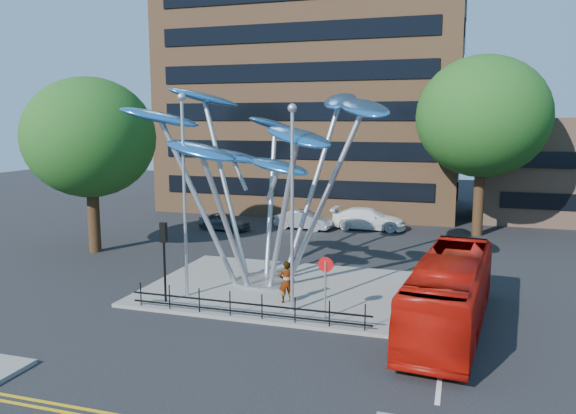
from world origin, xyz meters
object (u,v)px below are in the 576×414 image
(tree_right, at_px, (483,117))
(traffic_light_island, at_px, (164,245))
(street_lamp_left, at_px, (184,178))
(parked_car_left, at_px, (225,221))
(parked_car_mid, at_px, (304,220))
(street_lamp_right, at_px, (292,190))
(tree_left, at_px, (90,138))
(leaf_sculpture, at_px, (262,141))
(no_entry_sign_island, at_px, (326,277))
(pedestrian, at_px, (286,282))
(parked_car_right, at_px, (368,219))
(red_bus, at_px, (450,293))

(tree_right, distance_m, traffic_light_island, 24.06)
(street_lamp_left, relative_size, parked_car_left, 2.36)
(traffic_light_island, height_order, parked_car_mid, traffic_light_island)
(street_lamp_right, xyz_separation_m, parked_car_mid, (-4.47, 17.50, -4.41))
(traffic_light_island, relative_size, parked_car_left, 0.92)
(tree_left, height_order, leaf_sculpture, tree_left)
(leaf_sculpture, relative_size, no_entry_sign_island, 5.19)
(tree_left, relative_size, parked_car_left, 2.77)
(tree_right, distance_m, pedestrian, 21.00)
(leaf_sculpture, distance_m, street_lamp_right, 4.83)
(pedestrian, xyz_separation_m, parked_car_right, (0.56, 17.96, -0.28))
(leaf_sculpture, bearing_deg, traffic_light_island, -125.04)
(traffic_light_island, bearing_deg, parked_car_left, 105.00)
(street_lamp_right, bearing_deg, tree_left, 154.23)
(tree_right, bearing_deg, no_entry_sign_island, -107.12)
(pedestrian, relative_size, parked_car_mid, 0.44)
(tree_left, distance_m, leaf_sculpture, 12.38)
(tree_right, bearing_deg, parked_car_right, -178.82)
(traffic_light_island, xyz_separation_m, parked_car_mid, (1.03, 18.00, -1.93))
(street_lamp_left, bearing_deg, no_entry_sign_island, -8.61)
(parked_car_right, bearing_deg, parked_car_mid, 105.96)
(street_lamp_right, height_order, red_bus, street_lamp_right)
(red_bus, xyz_separation_m, parked_car_left, (-15.89, 15.24, -0.77))
(tree_right, bearing_deg, street_lamp_right, -111.54)
(red_bus, distance_m, parked_car_mid, 20.31)
(pedestrian, xyz_separation_m, parked_car_mid, (-3.94, 16.61, -0.37))
(traffic_light_island, bearing_deg, street_lamp_right, 5.19)
(pedestrian, distance_m, parked_car_right, 17.97)
(tree_left, bearing_deg, tree_right, 28.61)
(tree_right, relative_size, leaf_sculpture, 0.95)
(street_lamp_left, relative_size, traffic_light_island, 2.57)
(tree_right, height_order, parked_car_left, tree_right)
(street_lamp_left, bearing_deg, tree_right, 55.95)
(parked_car_right, bearing_deg, leaf_sculpture, 169.56)
(street_lamp_left, xyz_separation_m, parked_car_left, (-4.77, 14.93, -4.72))
(traffic_light_island, height_order, pedestrian, traffic_light_island)
(parked_car_mid, bearing_deg, street_lamp_left, -174.94)
(tree_left, relative_size, parked_car_right, 1.93)
(no_entry_sign_island, relative_size, red_bus, 0.24)
(tree_right, relative_size, street_lamp_right, 1.46)
(tree_right, bearing_deg, red_bus, -94.18)
(tree_right, height_order, street_lamp_left, tree_right)
(traffic_light_island, relative_size, pedestrian, 1.90)
(leaf_sculpture, height_order, parked_car_right, leaf_sculpture)
(tree_left, relative_size, street_lamp_right, 1.24)
(tree_right, bearing_deg, street_lamp_left, -124.05)
(red_bus, bearing_deg, traffic_light_island, -170.91)
(street_lamp_right, bearing_deg, red_bus, 1.78)
(street_lamp_left, distance_m, no_entry_sign_island, 7.47)
(no_entry_sign_island, xyz_separation_m, parked_car_right, (-1.47, 19.33, -1.04))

